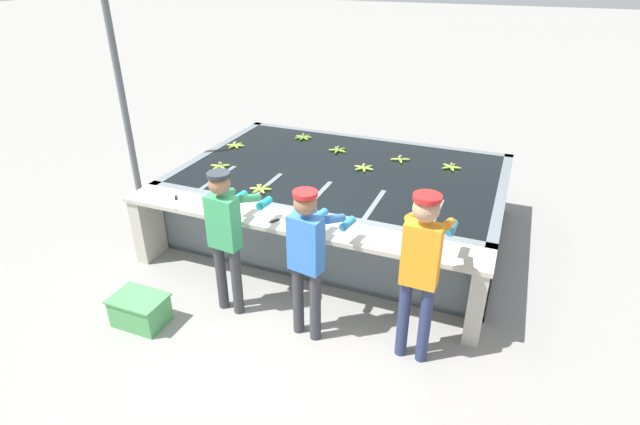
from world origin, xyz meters
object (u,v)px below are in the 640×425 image
banana_bunch_floating_3 (338,150)px  crate (140,310)px  banana_bunch_floating_5 (451,167)px  banana_bunch_floating_7 (261,189)px  banana_bunch_floating_6 (236,145)px  knife_1 (280,219)px  banana_bunch_floating_1 (364,168)px  knife_0 (176,200)px  worker_1 (308,252)px  support_post_left (124,107)px  banana_bunch_floating_4 (400,159)px  banana_bunch_floating_0 (303,137)px  banana_bunch_floating_2 (220,166)px  worker_0 (226,230)px  worker_2 (421,263)px

banana_bunch_floating_3 → crate: (-0.93, -3.33, -0.74)m
banana_bunch_floating_5 → banana_bunch_floating_7: bearing=-142.1°
banana_bunch_floating_6 → knife_1: banana_bunch_floating_6 is taller
banana_bunch_floating_5 → banana_bunch_floating_6: (-3.11, -0.34, -0.00)m
banana_bunch_floating_1 → crate: (-1.49, -2.82, -0.74)m
banana_bunch_floating_3 → knife_0: bearing=-117.1°
worker_1 → support_post_left: size_ratio=0.50×
banana_bunch_floating_6 → banana_bunch_floating_4: bearing=8.5°
worker_1 → banana_bunch_floating_0: bearing=114.5°
banana_bunch_floating_2 → banana_bunch_floating_3: bearing=43.4°
worker_1 → crate: worker_1 is taller
worker_0 → banana_bunch_floating_7: 1.14m
banana_bunch_floating_0 → banana_bunch_floating_1: bearing=-34.1°
banana_bunch_floating_1 → support_post_left: bearing=-165.5°
worker_2 → support_post_left: size_ratio=0.53×
worker_2 → crate: bearing=-167.4°
banana_bunch_floating_0 → banana_bunch_floating_5: bearing=-9.5°
worker_2 → banana_bunch_floating_1: 2.53m
worker_2 → banana_bunch_floating_7: 2.44m
knife_1 → worker_1: bearing=-45.6°
banana_bunch_floating_2 → banana_bunch_floating_7: (0.85, -0.44, -0.00)m
banana_bunch_floating_4 → worker_2: bearing=-72.7°
worker_0 → crate: bearing=-141.8°
worker_0 → banana_bunch_floating_0: size_ratio=5.69×
crate → banana_bunch_floating_2: bearing=98.4°
worker_0 → banana_bunch_floating_5: worker_0 is taller
banana_bunch_floating_0 → banana_bunch_floating_2: (-0.55, -1.52, 0.00)m
banana_bunch_floating_2 → support_post_left: (-1.34, -0.14, 0.70)m
crate → support_post_left: (-1.65, 2.01, 1.44)m
worker_0 → banana_bunch_floating_2: bearing=124.3°
worker_2 → banana_bunch_floating_0: size_ratio=6.06×
worker_1 → knife_1: worker_1 is taller
worker_1 → banana_bunch_floating_6: bearing=132.5°
worker_2 → banana_bunch_floating_1: bearing=118.8°
knife_0 → crate: knife_0 is taller
worker_2 → banana_bunch_floating_5: worker_2 is taller
knife_1 → banana_bunch_floating_7: bearing=133.1°
worker_2 → knife_1: bearing=162.5°
worker_0 → worker_1: worker_0 is taller
worker_1 → knife_0: (-1.90, 0.55, -0.06)m
worker_1 → banana_bunch_floating_2: bearing=140.7°
banana_bunch_floating_4 → knife_0: (-2.09, -2.24, -0.01)m
banana_bunch_floating_0 → banana_bunch_floating_3: 0.77m
worker_1 → knife_1: (-0.58, 0.59, -0.06)m
banana_bunch_floating_4 → worker_0: bearing=-112.3°
worker_1 → knife_0: size_ratio=5.38×
worker_2 → banana_bunch_floating_3: worker_2 is taller
worker_0 → banana_bunch_floating_6: worker_0 is taller
worker_2 → knife_1: 1.70m
knife_1 → support_post_left: (-2.74, 0.90, 0.70)m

